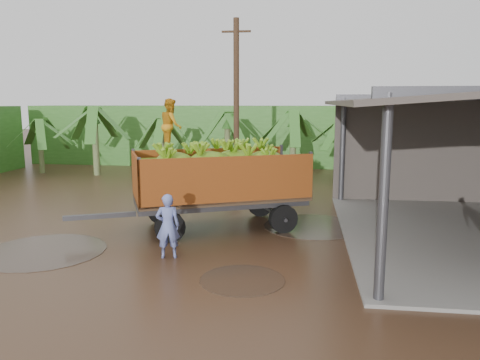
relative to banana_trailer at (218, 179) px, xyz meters
name	(u,v)px	position (x,y,z in m)	size (l,w,h in m)	color
ground	(167,238)	(-1.27, -1.26, -1.53)	(100.00, 100.00, 0.00)	black
hedge_north	(209,135)	(-3.27, 14.74, 0.27)	(22.00, 3.00, 3.60)	#2D661E
banana_trailer	(218,179)	(0.00, 0.00, 0.00)	(6.95, 4.29, 3.94)	#B55519
man_blue	(168,226)	(-0.75, -2.92, -0.72)	(0.59, 0.39, 1.62)	#6573B8
utility_pole	(236,106)	(-0.28, 5.83, 2.13)	(1.20, 0.24, 7.21)	#47301E
banana_plants	(106,150)	(-5.76, 5.04, 0.28)	(25.40, 20.98, 4.24)	#2D661E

